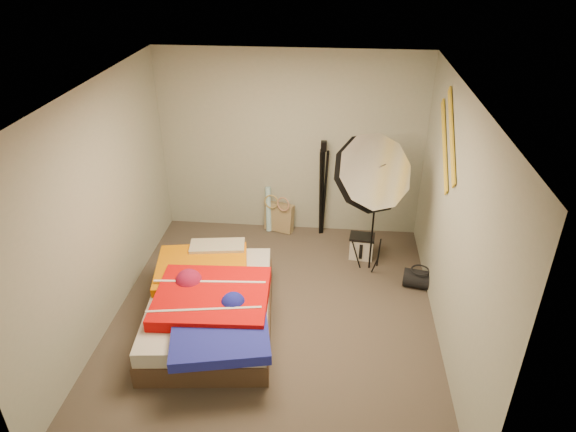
# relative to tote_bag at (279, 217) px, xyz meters

# --- Properties ---
(floor) EXTENTS (4.00, 4.00, 0.00)m
(floor) POSITION_rel_tote_bag_xyz_m (0.15, -1.90, -0.20)
(floor) COLOR #4B4238
(floor) RESTS_ON ground
(ceiling) EXTENTS (4.00, 4.00, 0.00)m
(ceiling) POSITION_rel_tote_bag_xyz_m (0.15, -1.90, 2.30)
(ceiling) COLOR silver
(ceiling) RESTS_ON wall_back
(wall_back) EXTENTS (3.50, 0.00, 3.50)m
(wall_back) POSITION_rel_tote_bag_xyz_m (0.15, 0.10, 1.05)
(wall_back) COLOR #9B9F8F
(wall_back) RESTS_ON floor
(wall_front) EXTENTS (3.50, 0.00, 3.50)m
(wall_front) POSITION_rel_tote_bag_xyz_m (0.15, -3.90, 1.05)
(wall_front) COLOR #9B9F8F
(wall_front) RESTS_ON floor
(wall_left) EXTENTS (0.00, 4.00, 4.00)m
(wall_left) POSITION_rel_tote_bag_xyz_m (-1.60, -1.90, 1.05)
(wall_left) COLOR #9B9F8F
(wall_left) RESTS_ON floor
(wall_right) EXTENTS (0.00, 4.00, 4.00)m
(wall_right) POSITION_rel_tote_bag_xyz_m (1.90, -1.90, 1.05)
(wall_right) COLOR #9B9F8F
(wall_right) RESTS_ON floor
(tote_bag) EXTENTS (0.44, 0.30, 0.42)m
(tote_bag) POSITION_rel_tote_bag_xyz_m (0.00, 0.00, 0.00)
(tote_bag) COLOR tan
(tote_bag) RESTS_ON floor
(wrapping_roll) EXTENTS (0.10, 0.19, 0.64)m
(wrapping_roll) POSITION_rel_tote_bag_xyz_m (-0.15, 0.00, 0.12)
(wrapping_roll) COLOR #50AEC9
(wrapping_roll) RESTS_ON floor
(camera_case) EXTENTS (0.31, 0.24, 0.29)m
(camera_case) POSITION_rel_tote_bag_xyz_m (1.14, -0.60, -0.06)
(camera_case) COLOR beige
(camera_case) RESTS_ON floor
(duffel_bag) EXTENTS (0.40, 0.29, 0.22)m
(duffel_bag) POSITION_rel_tote_bag_xyz_m (1.80, -1.18, -0.09)
(duffel_bag) COLOR black
(duffel_bag) RESTS_ON floor
(wall_stripe_upper) EXTENTS (0.02, 0.91, 0.78)m
(wall_stripe_upper) POSITION_rel_tote_bag_xyz_m (1.88, -1.30, 1.75)
(wall_stripe_upper) COLOR gold
(wall_stripe_upper) RESTS_ON wall_right
(wall_stripe_lower) EXTENTS (0.02, 0.91, 0.78)m
(wall_stripe_lower) POSITION_rel_tote_bag_xyz_m (1.88, -1.05, 1.55)
(wall_stripe_lower) COLOR gold
(wall_stripe_lower) RESTS_ON wall_right
(bed) EXTENTS (1.51, 2.06, 0.53)m
(bed) POSITION_rel_tote_bag_xyz_m (-0.49, -2.07, 0.06)
(bed) COLOR #4F3829
(bed) RESTS_ON floor
(photo_umbrella) EXTENTS (0.96, 0.97, 1.91)m
(photo_umbrella) POSITION_rel_tote_bag_xyz_m (1.14, -1.00, 1.17)
(photo_umbrella) COLOR black
(photo_umbrella) RESTS_ON floor
(camera_tripod) EXTENTS (0.08, 0.08, 1.36)m
(camera_tripod) POSITION_rel_tote_bag_xyz_m (0.59, -0.03, 0.58)
(camera_tripod) COLOR black
(camera_tripod) RESTS_ON floor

